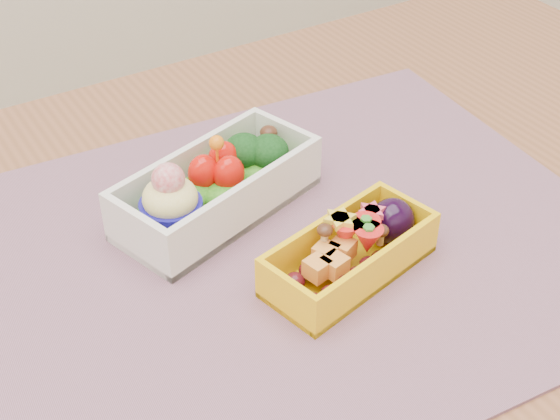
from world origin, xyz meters
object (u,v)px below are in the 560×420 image
table (298,348)px  bento_yellow (353,251)px  placemat (276,251)px  bento_white (216,187)px

table → bento_yellow: bento_yellow is taller
bento_yellow → placemat: bearing=111.9°
bento_white → bento_yellow: bearing=-83.9°
bento_white → placemat: bearing=-94.3°
placemat → bento_yellow: size_ratio=3.65×
bento_yellow → table: bearing=126.2°
table → placemat: bearing=102.5°
placemat → bento_yellow: bearing=-55.4°
table → bento_yellow: 0.13m
table → bento_white: bearing=102.6°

